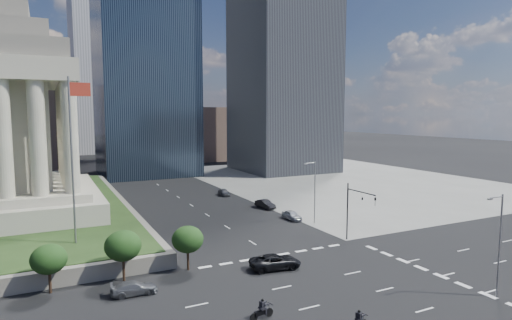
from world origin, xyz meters
TOP-DOWN VIEW (x-y plane):
  - ground at (0.00, 100.00)m, footprint 500.00×500.00m
  - sidewalk_ne at (46.00, 60.00)m, footprint 68.00×90.00m
  - flagpole at (-21.83, 24.00)m, footprint 2.52×0.24m
  - midrise_glass at (2.00, 95.00)m, footprint 26.00×26.00m
  - highrise_ne at (42.00, 85.00)m, footprint 26.00×28.00m
  - building_filler_ne at (32.00, 130.00)m, footprint 20.00×30.00m
  - building_filler_nw at (-30.00, 130.00)m, footprint 24.00×30.00m
  - traffic_signal_ne at (12.50, 13.70)m, footprint 0.30×5.74m
  - street_lamp_south at (13.33, -6.00)m, footprint 2.13×0.22m
  - street_lamp_north at (13.33, 25.00)m, footprint 2.13×0.22m
  - pickup_truck at (-1.99, 10.00)m, footprint 3.56×6.23m
  - suv_grey at (-17.68, 9.98)m, footprint 2.08×4.55m
  - parked_sedan_near at (11.50, 28.72)m, footprint 4.42×1.83m
  - parked_sedan_mid at (11.50, 38.29)m, footprint 4.94×2.25m
  - parked_sedan_far at (9.38, 53.24)m, footprint 2.14×4.49m
  - motorcycle_lead at (-2.73, -5.20)m, footprint 2.38×1.26m
  - motorcycle_trail at (-8.86, 0.01)m, footprint 2.47×1.01m

SIDE VIEW (x-z plane):
  - ground at x=0.00m, z-range 0.00..0.00m
  - sidewalk_ne at x=46.00m, z-range 0.00..0.03m
  - suv_grey at x=-17.68m, z-range 0.00..1.29m
  - parked_sedan_far at x=9.38m, z-range 0.00..1.48m
  - parked_sedan_near at x=11.50m, z-range 0.00..1.50m
  - parked_sedan_mid at x=11.50m, z-range 0.00..1.57m
  - pickup_truck at x=-1.99m, z-range 0.00..1.64m
  - motorcycle_lead at x=-2.73m, z-range 0.00..1.71m
  - motorcycle_trail at x=-8.86m, z-range 0.00..1.79m
  - traffic_signal_ne at x=12.50m, z-range 1.25..9.25m
  - street_lamp_south at x=13.33m, z-range 0.66..10.66m
  - street_lamp_north at x=13.33m, z-range 0.66..10.66m
  - building_filler_ne at x=32.00m, z-range 0.00..20.00m
  - flagpole at x=-21.83m, z-range 3.11..23.11m
  - building_filler_nw at x=-30.00m, z-range 0.00..28.00m
  - midrise_glass at x=2.00m, z-range 0.00..60.00m
  - highrise_ne at x=42.00m, z-range 0.00..100.00m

